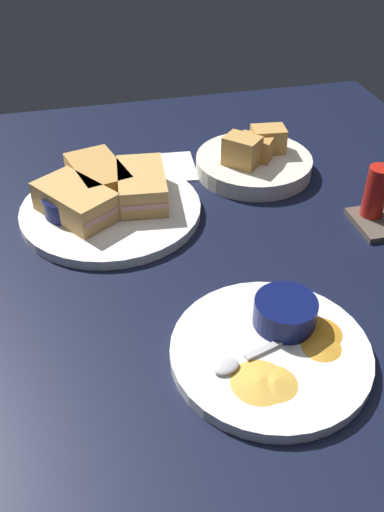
# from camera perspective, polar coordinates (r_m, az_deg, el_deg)

# --- Properties ---
(ground_plane) EXTENTS (1.10, 1.10, 0.03)m
(ground_plane) POSITION_cam_1_polar(r_m,az_deg,el_deg) (0.88, 0.24, 1.08)
(ground_plane) COLOR black
(plate_sandwich_main) EXTENTS (0.30, 0.30, 0.02)m
(plate_sandwich_main) POSITION_cam_1_polar(r_m,az_deg,el_deg) (0.93, -8.26, 4.67)
(plate_sandwich_main) COLOR white
(plate_sandwich_main) RESTS_ON ground_plane
(sandwich_half_near) EXTENTS (0.14, 0.09, 0.05)m
(sandwich_half_near) POSITION_cam_1_polar(r_m,az_deg,el_deg) (0.93, -5.15, 7.18)
(sandwich_half_near) COLOR tan
(sandwich_half_near) RESTS_ON plate_sandwich_main
(sandwich_half_far) EXTENTS (0.15, 0.11, 0.05)m
(sandwich_half_far) POSITION_cam_1_polar(r_m,az_deg,el_deg) (0.96, -9.53, 7.91)
(sandwich_half_far) COLOR tan
(sandwich_half_far) RESTS_ON plate_sandwich_main
(sandwich_half_extra) EXTENTS (0.15, 0.14, 0.05)m
(sandwich_half_extra) POSITION_cam_1_polar(r_m,az_deg,el_deg) (0.90, -11.81, 5.47)
(sandwich_half_extra) COLOR tan
(sandwich_half_extra) RESTS_ON plate_sandwich_main
(ramekin_dark_sauce) EXTENTS (0.08, 0.08, 0.03)m
(ramekin_dark_sauce) POSITION_cam_1_polar(r_m,az_deg,el_deg) (0.91, -12.51, 5.29)
(ramekin_dark_sauce) COLOR #0C144C
(ramekin_dark_sauce) RESTS_ON plate_sandwich_main
(spoon_by_dark_ramekin) EXTENTS (0.04, 0.10, 0.01)m
(spoon_by_dark_ramekin) POSITION_cam_1_polar(r_m,az_deg,el_deg) (0.93, -8.86, 5.53)
(spoon_by_dark_ramekin) COLOR silver
(spoon_by_dark_ramekin) RESTS_ON plate_sandwich_main
(plate_chips_companion) EXTENTS (0.24, 0.24, 0.02)m
(plate_chips_companion) POSITION_cam_1_polar(r_m,az_deg,el_deg) (0.69, 7.98, -9.71)
(plate_chips_companion) COLOR white
(plate_chips_companion) RESTS_ON ground_plane
(ramekin_light_gravy) EXTENTS (0.08, 0.08, 0.04)m
(ramekin_light_gravy) POSITION_cam_1_polar(r_m,az_deg,el_deg) (0.70, 9.49, -5.61)
(ramekin_light_gravy) COLOR #0C144C
(ramekin_light_gravy) RESTS_ON plate_chips_companion
(spoon_by_gravy_ramekin) EXTENTS (0.04, 0.10, 0.01)m
(spoon_by_gravy_ramekin) POSITION_cam_1_polar(r_m,az_deg,el_deg) (0.66, 4.48, -10.76)
(spoon_by_gravy_ramekin) COLOR silver
(spoon_by_gravy_ramekin) RESTS_ON plate_chips_companion
(plantain_chip_scatter) EXTENTS (0.13, 0.17, 0.01)m
(plantain_chip_scatter) POSITION_cam_1_polar(r_m,az_deg,el_deg) (0.67, 9.92, -10.54)
(plantain_chip_scatter) COLOR gold
(plantain_chip_scatter) RESTS_ON plate_chips_companion
(bread_basket_rear) EXTENTS (0.21, 0.21, 0.08)m
(bread_basket_rear) POSITION_cam_1_polar(r_m,az_deg,el_deg) (1.04, 6.32, 9.65)
(bread_basket_rear) COLOR silver
(bread_basket_rear) RESTS_ON ground_plane
(condiment_caddy) EXTENTS (0.09, 0.09, 0.10)m
(condiment_caddy) POSITION_cam_1_polar(r_m,az_deg,el_deg) (0.93, 18.95, 4.90)
(condiment_caddy) COLOR brown
(condiment_caddy) RESTS_ON ground_plane
(paper_napkin_folded) EXTENTS (0.12, 0.10, 0.00)m
(paper_napkin_folded) POSITION_cam_1_polar(r_m,az_deg,el_deg) (1.06, -2.20, 9.12)
(paper_napkin_folded) COLOR white
(paper_napkin_folded) RESTS_ON ground_plane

